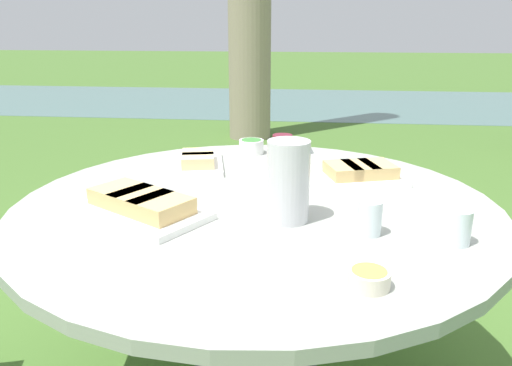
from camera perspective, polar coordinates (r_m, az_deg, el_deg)
name	(u,v)px	position (r m, az deg, el deg)	size (l,w,h in m)	color
river_strip	(300,103)	(8.08, 5.01, 9.15)	(40.00, 3.17, 0.01)	#4C706B
dining_table	(256,225)	(1.60, 0.00, -4.83)	(1.50, 1.50, 0.71)	#4C4C51
water_pitcher	(288,181)	(1.39, 3.71, 0.22)	(0.13, 0.12, 0.23)	silver
wine_glass	(282,150)	(1.67, 3.02, 3.77)	(0.07, 0.07, 0.18)	silver
platter_bread_main	(360,173)	(1.79, 11.80, 1.12)	(0.34, 0.30, 0.06)	white
platter_charcuterie	(141,205)	(1.48, -13.01, -2.44)	(0.45, 0.39, 0.07)	white
platter_sandwich_side	(198,161)	(1.93, -6.62, 2.48)	(0.24, 0.34, 0.06)	white
bowl_fries	(369,278)	(1.10, 12.77, -10.50)	(0.09, 0.09, 0.04)	beige
bowl_salad	(251,146)	(2.12, -0.54, 4.28)	(0.10, 0.10, 0.06)	white
bowl_olives	(279,155)	(2.01, 2.59, 3.27)	(0.10, 0.10, 0.05)	silver
cup_water_near	(369,218)	(1.35, 12.84, -3.88)	(0.07, 0.07, 0.09)	silver
cup_water_far	(458,227)	(1.36, 22.07, -4.65)	(0.07, 0.07, 0.09)	silver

